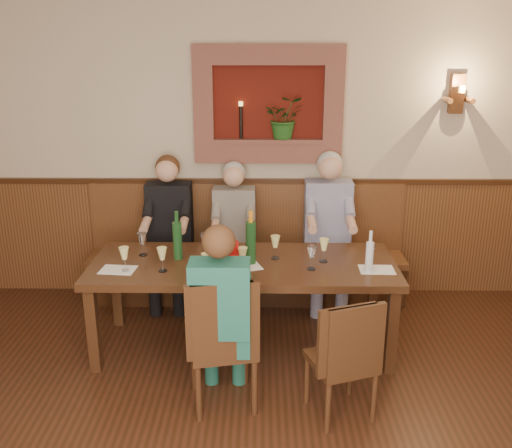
# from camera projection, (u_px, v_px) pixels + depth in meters

# --- Properties ---
(room_shell) EXTENTS (6.04, 6.04, 2.82)m
(room_shell) POSITION_uv_depth(u_px,v_px,m) (227.00, 176.00, 2.38)
(room_shell) COLOR beige
(room_shell) RESTS_ON ground
(wainscoting) EXTENTS (6.02, 6.02, 1.15)m
(wainscoting) POSITION_uv_depth(u_px,v_px,m) (231.00, 435.00, 2.78)
(wainscoting) COLOR #4E2C16
(wainscoting) RESTS_ON ground
(wall_niche) EXTENTS (1.36, 0.30, 1.06)m
(wall_niche) POSITION_uv_depth(u_px,v_px,m) (273.00, 110.00, 5.20)
(wall_niche) COLOR #53130B
(wall_niche) RESTS_ON ground
(wall_sconce) EXTENTS (0.25, 0.20, 0.35)m
(wall_sconce) POSITION_uv_depth(u_px,v_px,m) (457.00, 95.00, 5.12)
(wall_sconce) COLOR #4E2C16
(wall_sconce) RESTS_ON ground
(dining_table) EXTENTS (2.40, 0.90, 0.75)m
(dining_table) POSITION_uv_depth(u_px,v_px,m) (243.00, 271.00, 4.51)
(dining_table) COLOR #341F0F
(dining_table) RESTS_ON ground
(bench) EXTENTS (3.00, 0.45, 1.11)m
(bench) POSITION_uv_depth(u_px,v_px,m) (247.00, 266.00, 5.52)
(bench) COLOR #381E0F
(bench) RESTS_ON ground
(chair_near_left) EXTENTS (0.51, 0.51, 0.99)m
(chair_near_left) POSITION_uv_depth(u_px,v_px,m) (223.00, 366.00, 3.91)
(chair_near_left) COLOR #341F0F
(chair_near_left) RESTS_ON ground
(chair_near_right) EXTENTS (0.50, 0.50, 0.88)m
(chair_near_right) POSITION_uv_depth(u_px,v_px,m) (341.00, 381.00, 3.80)
(chair_near_right) COLOR #341F0F
(chair_near_right) RESTS_ON ground
(person_bench_left) EXTENTS (0.42, 0.51, 1.41)m
(person_bench_left) POSITION_uv_depth(u_px,v_px,m) (170.00, 245.00, 5.35)
(person_bench_left) COLOR black
(person_bench_left) RESTS_ON ground
(person_bench_mid) EXTENTS (0.39, 0.48, 1.36)m
(person_bench_mid) POSITION_uv_depth(u_px,v_px,m) (234.00, 247.00, 5.35)
(person_bench_mid) COLOR #575350
(person_bench_mid) RESTS_ON ground
(person_bench_right) EXTENTS (0.43, 0.53, 1.45)m
(person_bench_right) POSITION_uv_depth(u_px,v_px,m) (328.00, 243.00, 5.32)
(person_bench_right) COLOR navy
(person_bench_right) RESTS_ON ground
(person_chair_front) EXTENTS (0.39, 0.47, 1.35)m
(person_chair_front) POSITION_uv_depth(u_px,v_px,m) (222.00, 333.00, 3.81)
(person_chair_front) COLOR #184956
(person_chair_front) RESTS_ON ground
(spittoon_bucket) EXTENTS (0.23, 0.23, 0.22)m
(spittoon_bucket) POSITION_uv_depth(u_px,v_px,m) (226.00, 256.00, 4.31)
(spittoon_bucket) COLOR red
(spittoon_bucket) RESTS_ON dining_table
(wine_bottle_green_a) EXTENTS (0.08, 0.08, 0.43)m
(wine_bottle_green_a) POSITION_uv_depth(u_px,v_px,m) (251.00, 242.00, 4.41)
(wine_bottle_green_a) COLOR #19471E
(wine_bottle_green_a) RESTS_ON dining_table
(wine_bottle_green_b) EXTENTS (0.08, 0.08, 0.39)m
(wine_bottle_green_b) POSITION_uv_depth(u_px,v_px,m) (178.00, 239.00, 4.51)
(wine_bottle_green_b) COLOR #19471E
(wine_bottle_green_b) RESTS_ON dining_table
(water_bottle) EXTENTS (0.07, 0.07, 0.33)m
(water_bottle) POSITION_uv_depth(u_px,v_px,m) (369.00, 256.00, 4.25)
(water_bottle) COLOR silver
(water_bottle) RESTS_ON dining_table
(tasting_sheet_a) EXTENTS (0.28, 0.21, 0.00)m
(tasting_sheet_a) POSITION_uv_depth(u_px,v_px,m) (118.00, 270.00, 4.34)
(tasting_sheet_a) COLOR white
(tasting_sheet_a) RESTS_ON dining_table
(tasting_sheet_b) EXTENTS (0.35, 0.30, 0.00)m
(tasting_sheet_b) POSITION_uv_depth(u_px,v_px,m) (241.00, 267.00, 4.39)
(tasting_sheet_b) COLOR white
(tasting_sheet_b) RESTS_ON dining_table
(tasting_sheet_c) EXTENTS (0.27, 0.19, 0.00)m
(tasting_sheet_c) POSITION_uv_depth(u_px,v_px,m) (377.00, 270.00, 4.34)
(tasting_sheet_c) COLOR white
(tasting_sheet_c) RESTS_ON dining_table
(tasting_sheet_d) EXTENTS (0.31, 0.27, 0.00)m
(tasting_sheet_d) POSITION_uv_depth(u_px,v_px,m) (211.00, 276.00, 4.23)
(tasting_sheet_d) COLOR white
(tasting_sheet_d) RESTS_ON dining_table
(wine_glass_0) EXTENTS (0.08, 0.08, 0.19)m
(wine_glass_0) POSITION_uv_depth(u_px,v_px,m) (243.00, 259.00, 4.28)
(wine_glass_0) COLOR #EAE88C
(wine_glass_0) RESTS_ON dining_table
(wine_glass_1) EXTENTS (0.08, 0.08, 0.19)m
(wine_glass_1) POSITION_uv_depth(u_px,v_px,m) (205.00, 245.00, 4.59)
(wine_glass_1) COLOR white
(wine_glass_1) RESTS_ON dining_table
(wine_glass_2) EXTENTS (0.08, 0.08, 0.19)m
(wine_glass_2) POSITION_uv_depth(u_px,v_px,m) (275.00, 247.00, 4.53)
(wine_glass_2) COLOR #EAE88C
(wine_glass_2) RESTS_ON dining_table
(wine_glass_3) EXTENTS (0.08, 0.08, 0.19)m
(wine_glass_3) POSITION_uv_depth(u_px,v_px,m) (207.00, 266.00, 4.17)
(wine_glass_3) COLOR #EAE88C
(wine_glass_3) RESTS_ON dining_table
(wine_glass_4) EXTENTS (0.08, 0.08, 0.19)m
(wine_glass_4) POSITION_uv_depth(u_px,v_px,m) (162.00, 259.00, 4.28)
(wine_glass_4) COLOR #EAE88C
(wine_glass_4) RESTS_ON dining_table
(wine_glass_5) EXTENTS (0.08, 0.08, 0.19)m
(wine_glass_5) POSITION_uv_depth(u_px,v_px,m) (324.00, 250.00, 4.47)
(wine_glass_5) COLOR #EAE88C
(wine_glass_5) RESTS_ON dining_table
(wine_glass_6) EXTENTS (0.08, 0.08, 0.19)m
(wine_glass_6) POSITION_uv_depth(u_px,v_px,m) (311.00, 258.00, 4.32)
(wine_glass_6) COLOR white
(wine_glass_6) RESTS_ON dining_table
(wine_glass_7) EXTENTS (0.08, 0.08, 0.19)m
(wine_glass_7) POSITION_uv_depth(u_px,v_px,m) (142.00, 244.00, 4.60)
(wine_glass_7) COLOR white
(wine_glass_7) RESTS_ON dining_table
(wine_glass_8) EXTENTS (0.08, 0.08, 0.19)m
(wine_glass_8) POSITION_uv_depth(u_px,v_px,m) (369.00, 258.00, 4.31)
(wine_glass_8) COLOR white
(wine_glass_8) RESTS_ON dining_table
(wine_glass_9) EXTENTS (0.08, 0.08, 0.19)m
(wine_glass_9) POSITION_uv_depth(u_px,v_px,m) (125.00, 259.00, 4.29)
(wine_glass_9) COLOR #EAE88C
(wine_glass_9) RESTS_ON dining_table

